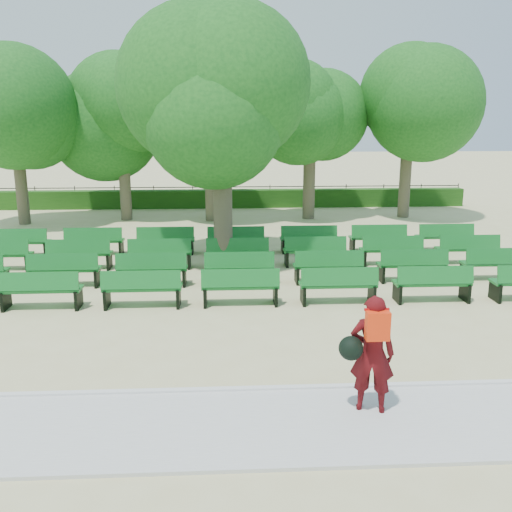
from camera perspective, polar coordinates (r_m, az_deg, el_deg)
The scene contains 9 objects.
ground at distance 15.79m, azimuth -5.35°, elevation -3.08°, with size 120.00×120.00×0.00m, color #C4BB82.
paving at distance 8.96m, azimuth -7.10°, elevation -16.78°, with size 30.00×2.20×0.06m, color beige.
curb at distance 9.96m, azimuth -6.66°, elevation -13.31°, with size 30.00×0.12×0.10m, color silver.
hedge at distance 29.39m, azimuth -4.40°, elevation 5.73°, with size 26.00×0.70×0.90m, color #1F4D13.
fence at distance 29.86m, azimuth -4.37°, elevation 4.98°, with size 26.00×0.10×1.02m, color black, non-canonical shape.
tree_line at distance 25.52m, azimuth -4.56°, elevation 3.46°, with size 21.80×6.80×7.04m, color #1C5F1B, non-canonical shape.
bench_array at distance 16.88m, azimuth -1.68°, elevation -1.56°, with size 1.95×0.72×1.21m.
tree_among at distance 17.17m, azimuth -3.47°, elevation 14.13°, with size 4.93×4.93×6.92m.
person at distance 9.08m, azimuth 11.40°, elevation -9.41°, with size 0.93×0.62×1.89m.
Camera 1 is at (0.64, -15.10, 4.58)m, focal length 40.00 mm.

